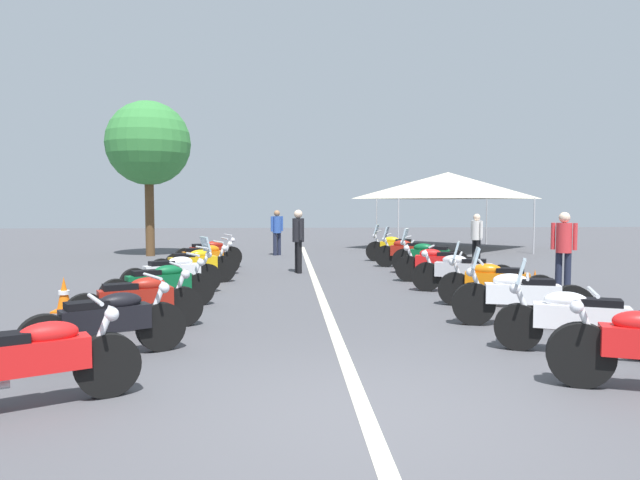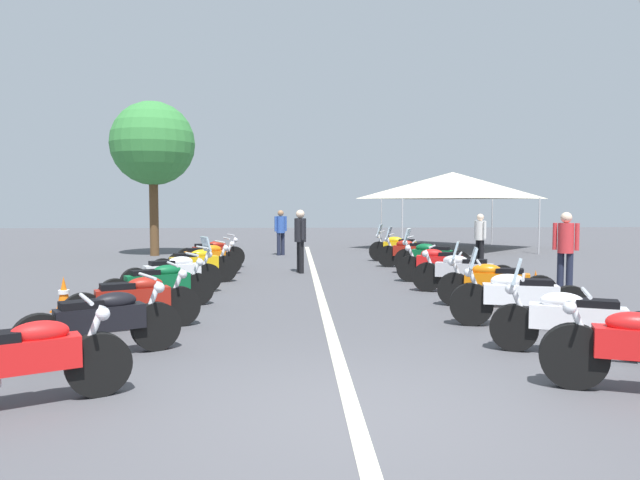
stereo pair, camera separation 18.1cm
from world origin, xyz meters
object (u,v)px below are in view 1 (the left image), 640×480
object	(u,v)px
motorcycle_right_row_3	(495,282)
motorcycle_left_row_3	(160,285)
roadside_tree_0	(148,144)
motorcycle_right_row_1	(578,319)
bystander_0	(277,229)
motorcycle_left_row_7	(209,253)
motorcycle_left_row_0	(31,361)
motorcycle_left_row_4	(174,273)
motorcycle_right_row_8	(396,247)
event_tent	(448,186)
bystander_2	(564,245)
motorcycle_left_row_2	(137,301)
traffic_cone_2	(64,295)
bystander_3	(477,235)
motorcycle_right_row_6	(429,257)
motorcycle_right_row_2	(520,296)
motorcycle_left_row_6	(204,258)
bystander_1	(298,236)
motorcycle_left_row_5	(194,265)
motorcycle_right_row_4	(462,272)
motorcycle_right_row_7	(407,252)
motorcycle_right_row_5	(437,264)
traffic_cone_0	(535,286)
motorcycle_left_row_1	(107,322)

from	to	relation	value
motorcycle_right_row_3	motorcycle_left_row_3	bearing A→B (deg)	17.92
roadside_tree_0	motorcycle_right_row_1	bearing A→B (deg)	-148.90
bystander_0	motorcycle_left_row_7	bearing A→B (deg)	120.25
motorcycle_left_row_0	motorcycle_left_row_4	world-z (taller)	motorcycle_left_row_4
motorcycle_right_row_8	event_tent	size ratio (longest dim) A/B	0.34
motorcycle_left_row_7	bystander_2	xyz separation A→B (m)	(-4.96, -8.17, 0.56)
motorcycle_left_row_2	motorcycle_left_row_3	bearing A→B (deg)	66.33
bystander_0	traffic_cone_2	bearing A→B (deg)	126.24
bystander_3	roadside_tree_0	world-z (taller)	roadside_tree_0
motorcycle_left_row_3	bystander_3	world-z (taller)	bystander_3
motorcycle_right_row_3	motorcycle_right_row_6	distance (m)	4.91
motorcycle_left_row_7	motorcycle_right_row_3	distance (m)	8.99
motorcycle_left_row_2	traffic_cone_2	xyz separation A→B (m)	(1.65, 1.69, -0.16)
motorcycle_right_row_2	roadside_tree_0	xyz separation A→B (m)	(12.56, 8.52, 3.56)
motorcycle_left_row_3	motorcycle_left_row_6	distance (m)	4.93
motorcycle_left_row_3	motorcycle_left_row_7	size ratio (longest dim) A/B	0.99
motorcycle_right_row_6	traffic_cone_2	world-z (taller)	motorcycle_right_row_6
bystander_2	event_tent	xyz separation A→B (m)	(11.79, -0.81, 1.64)
motorcycle_right_row_6	motorcycle_left_row_6	bearing A→B (deg)	23.37
motorcycle_left_row_6	traffic_cone_2	world-z (taller)	motorcycle_left_row_6
bystander_1	motorcycle_left_row_2	bearing A→B (deg)	53.19
traffic_cone_2	event_tent	bearing A→B (deg)	-38.37
motorcycle_right_row_2	event_tent	size ratio (longest dim) A/B	0.36
roadside_tree_0	bystander_2	bearing A→B (deg)	-130.35
motorcycle_right_row_8	roadside_tree_0	world-z (taller)	roadside_tree_0
motorcycle_left_row_4	bystander_0	world-z (taller)	bystander_0
motorcycle_left_row_3	motorcycle_left_row_5	size ratio (longest dim) A/B	0.97
motorcycle_left_row_3	motorcycle_right_row_8	world-z (taller)	motorcycle_right_row_8
motorcycle_right_row_1	bystander_1	world-z (taller)	bystander_1
motorcycle_left_row_5	motorcycle_right_row_4	size ratio (longest dim) A/B	0.94
motorcycle_left_row_6	motorcycle_left_row_5	bearing A→B (deg)	-110.84
motorcycle_right_row_1	motorcycle_left_row_4	bearing A→B (deg)	-17.35
motorcycle_left_row_0	bystander_1	bearing A→B (deg)	46.83
motorcycle_right_row_4	motorcycle_right_row_6	size ratio (longest dim) A/B	1.07
traffic_cone_2	bystander_3	world-z (taller)	bystander_3
motorcycle_right_row_8	traffic_cone_2	bearing A→B (deg)	68.39
motorcycle_right_row_3	bystander_2	xyz separation A→B (m)	(1.68, -2.11, 0.55)
motorcycle_left_row_2	motorcycle_right_row_6	size ratio (longest dim) A/B	0.98
motorcycle_left_row_5	motorcycle_right_row_4	bearing A→B (deg)	-43.06
motorcycle_right_row_7	traffic_cone_2	world-z (taller)	motorcycle_right_row_7
motorcycle_right_row_5	traffic_cone_2	distance (m)	8.24
motorcycle_left_row_0	roadside_tree_0	world-z (taller)	roadside_tree_0
motorcycle_left_row_4	motorcycle_right_row_7	bearing A→B (deg)	8.79
motorcycle_left_row_6	motorcycle_right_row_7	xyz separation A→B (m)	(1.49, -5.77, 0.02)
traffic_cone_0	event_tent	bearing A→B (deg)	-8.39
motorcycle_left_row_1	bystander_1	distance (m)	8.98
motorcycle_left_row_4	motorcycle_right_row_8	size ratio (longest dim) A/B	0.98
motorcycle_left_row_5	motorcycle_right_row_8	distance (m)	7.58
motorcycle_right_row_4	motorcycle_right_row_6	world-z (taller)	motorcycle_right_row_6
motorcycle_left_row_5	motorcycle_right_row_5	xyz separation A→B (m)	(-0.03, -5.80, -0.00)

